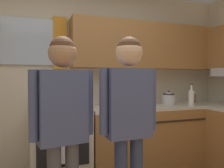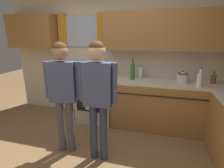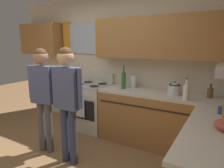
% 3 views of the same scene
% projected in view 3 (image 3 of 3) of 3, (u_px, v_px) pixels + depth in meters
% --- Properties ---
extents(back_wall_unit, '(4.60, 0.42, 2.60)m').
position_uv_depth(back_wall_unit, '(115.00, 54.00, 3.87)').
color(back_wall_unit, beige).
rests_on(back_wall_unit, ground).
extents(kitchen_counter_run, '(2.22, 2.18, 0.90)m').
position_uv_depth(kitchen_counter_run, '(180.00, 136.00, 2.74)').
color(kitchen_counter_run, '#9E6B38').
rests_on(kitchen_counter_run, ground).
extents(stove_oven, '(0.70, 0.67, 1.10)m').
position_uv_depth(stove_oven, '(92.00, 106.00, 4.03)').
color(stove_oven, beige).
rests_on(stove_oven, ground).
extents(bottle_milk_white, '(0.08, 0.08, 0.31)m').
position_uv_depth(bottle_milk_white, '(186.00, 92.00, 2.83)').
color(bottle_milk_white, white).
rests_on(bottle_milk_white, kitchen_counter_run).
extents(bottle_squat_brown, '(0.08, 0.08, 0.21)m').
position_uv_depth(bottle_squat_brown, '(210.00, 93.00, 2.95)').
color(bottle_squat_brown, brown).
rests_on(bottle_squat_brown, kitchen_counter_run).
extents(bottle_wine_green, '(0.08, 0.08, 0.39)m').
position_uv_depth(bottle_wine_green, '(124.00, 80.00, 3.54)').
color(bottle_wine_green, '#2D6633').
rests_on(bottle_wine_green, kitchen_counter_run).
extents(mug_cobalt_blue, '(0.11, 0.07, 0.08)m').
position_uv_depth(mug_cobalt_blue, '(222.00, 110.00, 2.28)').
color(mug_cobalt_blue, '#2D479E').
rests_on(mug_cobalt_blue, kitchen_counter_run).
extents(stovetop_kettle, '(0.27, 0.20, 0.21)m').
position_uv_depth(stovetop_kettle, '(174.00, 88.00, 3.14)').
color(stovetop_kettle, silver).
rests_on(stovetop_kettle, kitchen_counter_run).
extents(water_pitcher, '(0.19, 0.11, 0.22)m').
position_uv_depth(water_pitcher, '(133.00, 82.00, 3.62)').
color(water_pitcher, silver).
rests_on(water_pitcher, kitchen_counter_run).
extents(adult_left, '(0.50, 0.22, 1.61)m').
position_uv_depth(adult_left, '(43.00, 88.00, 3.04)').
color(adult_left, '#4C4C51').
rests_on(adult_left, ground).
extents(adult_in_plaid, '(0.51, 0.22, 1.63)m').
position_uv_depth(adult_in_plaid, '(67.00, 93.00, 2.74)').
color(adult_in_plaid, '#2D3856').
rests_on(adult_in_plaid, ground).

